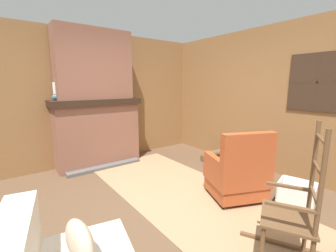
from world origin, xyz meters
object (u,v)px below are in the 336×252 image
at_px(firewood_stack, 214,158).
at_px(storage_case, 109,95).
at_px(laundry_basket, 297,194).
at_px(oil_lamp_vase, 55,94).
at_px(rocking_chair, 292,220).
at_px(armchair, 238,175).

relative_size(firewood_stack, storage_case, 1.65).
relative_size(laundry_basket, oil_lamp_vase, 1.60).
xyz_separation_m(firewood_stack, oil_lamp_vase, (-1.35, -2.63, 1.33)).
bearing_deg(laundry_basket, firewood_stack, 166.14).
bearing_deg(storage_case, firewood_stack, 50.61).
height_order(rocking_chair, firewood_stack, rocking_chair).
xyz_separation_m(laundry_basket, storage_case, (-3.17, -1.20, 1.21)).
relative_size(rocking_chair, oil_lamp_vase, 4.12).
bearing_deg(laundry_basket, storage_case, -159.23).
xyz_separation_m(rocking_chair, oil_lamp_vase, (-3.57, -1.13, 1.00)).
bearing_deg(armchair, oil_lamp_vase, 57.40).
relative_size(armchair, rocking_chair, 0.78).
xyz_separation_m(firewood_stack, laundry_basket, (1.81, -0.45, 0.07)).
height_order(armchair, storage_case, storage_case).
height_order(armchair, oil_lamp_vase, oil_lamp_vase).
relative_size(rocking_chair, storage_case, 4.79).
height_order(laundry_basket, storage_case, storage_case).
bearing_deg(armchair, rocking_chair, 172.90).
bearing_deg(firewood_stack, storage_case, -129.39).
xyz_separation_m(armchair, oil_lamp_vase, (-2.58, -1.72, 1.06)).
relative_size(firewood_stack, laundry_basket, 0.88).
distance_m(oil_lamp_vase, storage_case, 0.98).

